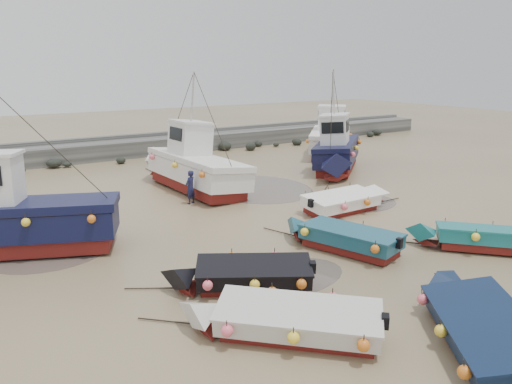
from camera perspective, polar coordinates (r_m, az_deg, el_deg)
ground at (r=18.93m, az=6.60°, el=-6.09°), size 120.00×120.00×0.00m
seawall at (r=37.87m, az=-14.96°, el=4.81°), size 60.00×4.92×1.50m
puddle_a at (r=16.11m, az=2.96°, el=-9.76°), size 4.47×4.47×0.01m
puddle_b at (r=25.05m, az=11.54°, el=-1.17°), size 4.04×4.04×0.01m
puddle_c at (r=19.21m, az=-22.52°, el=-6.81°), size 3.83×3.83×0.01m
puddle_d at (r=27.33m, az=0.07°, el=0.42°), size 5.77×5.77×0.01m
dinghy_0 at (r=12.75m, az=3.17°, el=-13.93°), size 5.03×4.96×1.43m
dinghy_1 at (r=13.65m, az=24.58°, el=-13.33°), size 4.64×5.80×1.43m
dinghy_2 at (r=18.56m, az=9.74°, el=-4.83°), size 2.87×5.75×1.43m
dinghy_4 at (r=15.16m, az=-1.64°, el=-9.07°), size 5.18×3.53×1.43m
dinghy_5 at (r=23.44m, az=10.30°, el=-0.80°), size 5.96×2.22×1.43m
dinghy_6 at (r=19.91m, az=23.61°, el=-4.50°), size 4.22×4.51×1.43m
cabin_boat_0 at (r=19.82m, az=-27.13°, el=-2.58°), size 9.57×5.25×6.22m
cabin_boat_1 at (r=27.30m, az=-7.56°, el=3.12°), size 3.18×10.54×6.22m
cabin_boat_2 at (r=31.73m, az=9.26°, el=4.71°), size 7.75×7.03×6.22m
cabin_boat_3 at (r=38.05m, az=8.51°, el=6.30°), size 7.57×7.89×6.22m
person at (r=24.57m, az=-7.46°, el=-1.31°), size 0.72×0.64×1.65m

